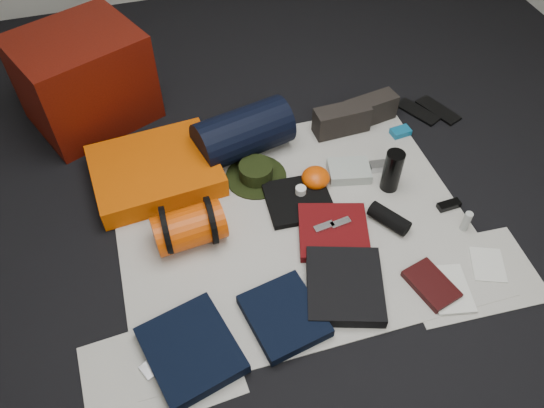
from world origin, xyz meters
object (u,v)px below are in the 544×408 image
object	(u,v)px
red_cabinet	(84,79)
water_bottle	(392,171)
paperback_book	(431,285)
compact_camera	(379,166)
sleeping_pad	(155,171)
stuff_sack	(189,228)
navy_duffel	(243,133)

from	to	relation	value
red_cabinet	water_bottle	size ratio (longest dim) A/B	2.68
red_cabinet	paperback_book	xyz separation A→B (m)	(1.28, -1.55, -0.23)
water_bottle	compact_camera	size ratio (longest dim) A/B	2.40
water_bottle	paperback_book	xyz separation A→B (m)	(-0.07, -0.58, -0.10)
paperback_book	sleeping_pad	bearing A→B (deg)	121.69
red_cabinet	paperback_book	world-z (taller)	red_cabinet
compact_camera	paperback_book	xyz separation A→B (m)	(-0.07, -0.71, -0.00)
stuff_sack	sleeping_pad	bearing A→B (deg)	102.21
water_bottle	paperback_book	size ratio (longest dim) A/B	1.01
water_bottle	navy_duffel	bearing A→B (deg)	144.29
navy_duffel	compact_camera	size ratio (longest dim) A/B	5.17
compact_camera	paperback_book	distance (m)	0.71
red_cabinet	navy_duffel	size ratio (longest dim) A/B	1.25
red_cabinet	navy_duffel	distance (m)	0.90
stuff_sack	compact_camera	distance (m)	1.02
stuff_sack	compact_camera	bearing A→B (deg)	10.10
sleeping_pad	stuff_sack	bearing A→B (deg)	-77.79
compact_camera	navy_duffel	bearing A→B (deg)	160.40
compact_camera	paperback_book	bearing A→B (deg)	-88.43
paperback_book	water_bottle	bearing A→B (deg)	68.09
stuff_sack	water_bottle	bearing A→B (deg)	2.84
sleeping_pad	navy_duffel	xyz separation A→B (m)	(0.47, 0.07, 0.07)
sleeping_pad	water_bottle	distance (m)	1.16
red_cabinet	compact_camera	distance (m)	1.61
paperback_book	stuff_sack	bearing A→B (deg)	135.22
red_cabinet	stuff_sack	world-z (taller)	red_cabinet
red_cabinet	paperback_book	size ratio (longest dim) A/B	2.70
paperback_book	compact_camera	bearing A→B (deg)	69.09
stuff_sack	navy_duffel	distance (m)	0.62
navy_duffel	water_bottle	distance (m)	0.77
navy_duffel	paperback_book	distance (m)	1.17
navy_duffel	compact_camera	xyz separation A→B (m)	(0.63, -0.32, -0.11)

